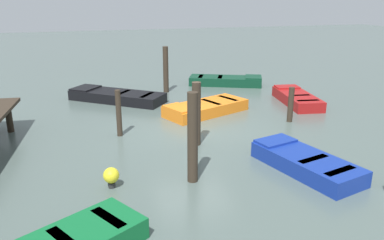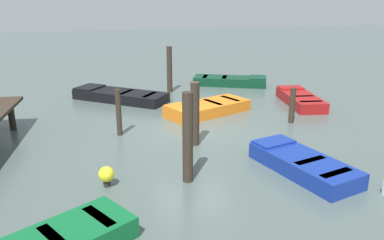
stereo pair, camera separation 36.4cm
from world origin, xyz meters
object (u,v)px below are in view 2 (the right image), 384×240
Objects in this scene: mooring_piling_far_right at (169,69)px; mooring_piling_mid_right at (188,138)px; mooring_piling_near_right at (195,114)px; mooring_piling_far_left at (292,105)px; rowboat_dark_green at (230,81)px; rowboat_red at (300,99)px; rowboat_orange at (207,108)px; mooring_piling_mid_left at (119,113)px; rowboat_black at (120,95)px; rowboat_blue at (302,164)px; marker_buoy at (106,175)px.

mooring_piling_far_right is 8.89m from mooring_piling_mid_right.
mooring_piling_near_right is 3.90m from mooring_piling_far_left.
rowboat_dark_green is 2.99× the size of mooring_piling_far_left.
rowboat_dark_green is 4.24m from rowboat_red.
mooring_piling_mid_left is at bearing 2.04° from rowboat_orange.
rowboat_orange is at bearing 103.18° from rowboat_red.
rowboat_black is 1.14× the size of rowboat_orange.
mooring_piling_near_right is at bearing 25.75° from rowboat_blue.
mooring_piling_far_left is at bearing -53.67° from mooring_piling_mid_right.
rowboat_orange is 1.12× the size of rowboat_red.
rowboat_orange is at bearing -170.60° from mooring_piling_far_right.
rowboat_dark_green is 1.18× the size of rowboat_red.
mooring_piling_mid_right is at bearing -91.40° from rowboat_dark_green.
rowboat_orange is 0.94× the size of rowboat_dark_green.
rowboat_blue is 0.89× the size of rowboat_orange.
mooring_piling_mid_left is at bearing 112.81° from rowboat_red.
rowboat_black is 8.05× the size of marker_buoy.
mooring_piling_mid_right is (-5.07, 2.05, 0.85)m from rowboat_orange.
mooring_piling_mid_right reaches higher than mooring_piling_mid_left.
rowboat_blue is 2.97m from mooring_piling_mid_right.
mooring_piling_far_left is (-0.28, -5.76, -0.12)m from mooring_piling_mid_left.
mooring_piling_mid_right is (-7.79, -0.89, 0.85)m from rowboat_black.
rowboat_red is at bearing -76.57° from mooring_piling_mid_left.
marker_buoy is at bearing 70.13° from rowboat_blue.
mooring_piling_mid_right reaches higher than rowboat_orange.
mooring_piling_mid_left is 0.71× the size of mooring_piling_far_right.
mooring_piling_far_right is at bearing 29.39° from mooring_piling_far_left.
rowboat_black is at bearing 112.77° from mooring_piling_far_right.
rowboat_orange is 3.97m from rowboat_red.
mooring_piling_mid_left is 3.45m from marker_buoy.
mooring_piling_mid_left is 1.21× the size of mooring_piling_far_left.
mooring_piling_mid_right is at bearing 170.69° from mooring_piling_far_right.
mooring_piling_near_right reaches higher than rowboat_blue.
mooring_piling_mid_right reaches higher than rowboat_red.
rowboat_blue is 3.28m from mooring_piling_near_right.
rowboat_black is at bearing 16.64° from mooring_piling_near_right.
mooring_piling_mid_right reaches higher than rowboat_dark_green.
mooring_piling_mid_right is at bearing 160.40° from mooring_piling_near_right.
mooring_piling_mid_right reaches higher than mooring_piling_near_right.
mooring_piling_far_right is at bearing -118.35° from rowboat_black.
mooring_piling_mid_right is (-2.20, 0.78, 0.14)m from mooring_piling_near_right.
rowboat_red is 6.14m from mooring_piling_near_right.
rowboat_dark_green is (4.25, -2.50, -0.00)m from rowboat_orange.
rowboat_orange is 1.84× the size of mooring_piling_near_right.
rowboat_black and rowboat_orange have the same top height.
rowboat_red is 5.78m from mooring_piling_far_right.
marker_buoy is (-9.09, 6.39, 0.07)m from rowboat_dark_green.
marker_buoy is at bearing 83.23° from mooring_piling_mid_right.
mooring_piling_mid_right is at bearing 126.33° from mooring_piling_far_left.
mooring_piling_far_right is at bearing 62.43° from rowboat_red.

